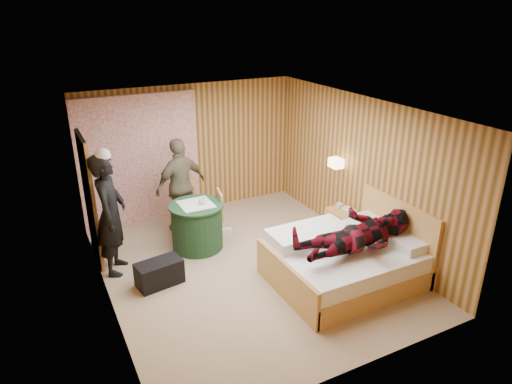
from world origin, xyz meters
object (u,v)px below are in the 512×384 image
nightstand (342,224)px  round_table (197,226)px  chair_far (185,203)px  chair_near (214,213)px  woman_standing (111,215)px  bed (345,260)px  man_at_table (181,186)px  duffel_bag (159,273)px  man_on_bed (360,226)px  wall_lamp (336,163)px

nightstand → round_table: (-2.36, 0.87, 0.13)m
nightstand → chair_far: size_ratio=0.60×
chair_near → woman_standing: woman_standing is taller
bed → man_at_table: 3.17m
nightstand → duffel_bag: bearing=178.8°
man_at_table → man_on_bed: (1.63, -2.91, 0.12)m
bed → man_on_bed: size_ratio=1.16×
woman_standing → man_at_table: (1.37, 0.87, -0.08)m
duffel_bag → man_on_bed: bearing=-37.4°
chair_far → man_on_bed: bearing=-37.6°
chair_far → woman_standing: 1.67m
chair_near → nightstand: bearing=75.4°
duffel_bag → man_at_table: man_at_table is taller
nightstand → man_at_table: (-2.36, 1.62, 0.58)m
chair_near → duffel_bag: 1.59m
wall_lamp → chair_far: bearing=152.7°
chair_near → round_table: bearing=-60.6°
nightstand → woman_standing: size_ratio=0.29×
chair_far → woman_standing: (-1.40, -0.82, 0.41)m
round_table → chair_far: 0.72m
man_on_bed → nightstand: bearing=60.4°
nightstand → chair_near: bearing=153.8°
chair_near → woman_standing: (-1.73, -0.22, 0.42)m
duffel_bag → woman_standing: 1.13m
wall_lamp → man_at_table: bearing=152.1°
woman_standing → chair_far: bearing=-37.9°
round_table → bed: bearing=-50.2°
bed → chair_far: (-1.57, 2.63, 0.22)m
wall_lamp → nightstand: wall_lamp is taller
chair_far → man_on_bed: (1.60, -2.86, 0.45)m
bed → man_at_table: man_at_table is taller
woman_standing → wall_lamp: bearing=-74.2°
bed → woman_standing: woman_standing is taller
bed → round_table: (-1.60, 1.92, 0.08)m
man_at_table → duffel_bag: bearing=43.0°
duffel_bag → chair_near: bearing=27.0°
nightstand → chair_near: chair_near is taller
chair_near → woman_standing: size_ratio=0.48×
man_at_table → man_on_bed: size_ratio=0.97×
duffel_bag → man_on_bed: (2.52, -1.35, 0.80)m
nightstand → chair_near: size_ratio=0.62×
round_table → woman_standing: size_ratio=0.48×
nightstand → chair_far: bearing=145.9°
bed → chair_near: 2.40m
woman_standing → chair_near: bearing=-60.7°
chair_near → man_on_bed: man_on_bed is taller
man_on_bed → man_at_table: bearing=119.3°
chair_far → man_at_table: (-0.03, 0.05, 0.32)m
nightstand → man_on_bed: 1.64m
duffel_bag → chair_far: bearing=49.3°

